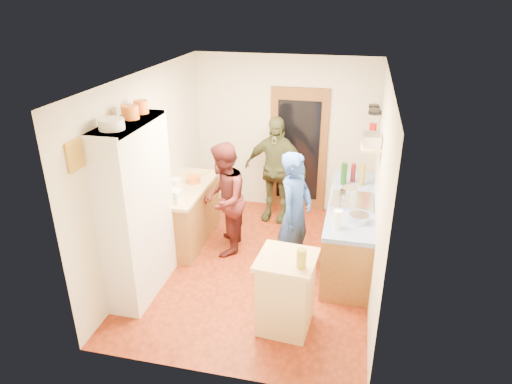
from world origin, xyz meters
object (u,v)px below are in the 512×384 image
(person_left, at_px, (226,199))
(person_back, at_px, (276,170))
(island_base, at_px, (286,295))
(person_hob, at_px, (296,215))
(hutch_body, at_px, (137,211))
(right_counter_base, at_px, (349,232))

(person_left, relative_size, person_back, 0.94)
(island_base, distance_m, person_hob, 1.23)
(hutch_body, height_order, person_left, hutch_body)
(hutch_body, xyz_separation_m, person_hob, (1.81, 0.83, -0.26))
(person_back, bearing_deg, person_left, -106.71)
(right_counter_base, relative_size, island_base, 2.56)
(person_left, bearing_deg, person_back, 148.65)
(island_base, bearing_deg, right_counter_base, 68.87)
(island_base, distance_m, person_left, 1.88)
(hutch_body, xyz_separation_m, person_back, (1.26, 2.27, -0.23))
(right_counter_base, bearing_deg, hutch_body, -152.53)
(hutch_body, distance_m, island_base, 2.01)
(hutch_body, bearing_deg, right_counter_base, 27.47)
(island_base, height_order, person_back, person_back)
(person_left, height_order, person_back, person_back)
(hutch_body, relative_size, right_counter_base, 1.00)
(right_counter_base, xyz_separation_m, person_hob, (-0.69, -0.47, 0.42))
(right_counter_base, bearing_deg, person_hob, -145.95)
(hutch_body, distance_m, right_counter_base, 2.90)
(right_counter_base, height_order, island_base, island_base)
(right_counter_base, height_order, person_hob, person_hob)
(island_base, height_order, person_left, person_left)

